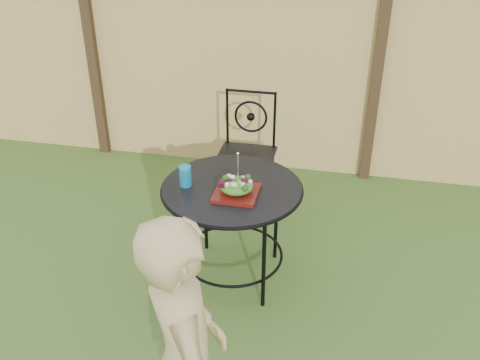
{
  "coord_description": "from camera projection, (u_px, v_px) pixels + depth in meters",
  "views": [
    {
      "loc": [
        1.07,
        -2.37,
        2.47
      ],
      "look_at": [
        0.45,
        0.56,
        0.75
      ],
      "focal_mm": 40.0,
      "sensor_mm": 36.0,
      "label": 1
    }
  ],
  "objects": [
    {
      "name": "ground",
      "position": [
        154.0,
        316.0,
        3.44
      ],
      "size": [
        60.0,
        60.0,
        0.0
      ],
      "primitive_type": "plane",
      "color": "#284516",
      "rests_on": "ground"
    },
    {
      "name": "salad",
      "position": [
        236.0,
        186.0,
        3.32
      ],
      "size": [
        0.21,
        0.21,
        0.08
      ],
      "primitive_type": "ellipsoid",
      "color": "#235614",
      "rests_on": "salad_plate"
    },
    {
      "name": "patio_table",
      "position": [
        232.0,
        205.0,
        3.51
      ],
      "size": [
        0.92,
        0.92,
        0.72
      ],
      "color": "black",
      "rests_on": "ground"
    },
    {
      "name": "fence",
      "position": [
        229.0,
        68.0,
        4.83
      ],
      "size": [
        8.0,
        0.12,
        1.9
      ],
      "color": "#E7C672",
      "rests_on": "ground"
    },
    {
      "name": "salad_plate",
      "position": [
        236.0,
        193.0,
        3.35
      ],
      "size": [
        0.27,
        0.27,
        0.02
      ],
      "primitive_type": "cube",
      "color": "#470D0A",
      "rests_on": "patio_table"
    },
    {
      "name": "patio_chair",
      "position": [
        247.0,
        148.0,
        4.41
      ],
      "size": [
        0.46,
        0.46,
        0.95
      ],
      "color": "black",
      "rests_on": "ground"
    },
    {
      "name": "fork",
      "position": [
        238.0,
        168.0,
        3.25
      ],
      "size": [
        0.01,
        0.01,
        0.18
      ],
      "primitive_type": "cylinder",
      "color": "silver",
      "rests_on": "salad"
    },
    {
      "name": "drinking_glass",
      "position": [
        185.0,
        176.0,
        3.42
      ],
      "size": [
        0.08,
        0.08,
        0.14
      ],
      "primitive_type": "cylinder",
      "color": "#0D74A2",
      "rests_on": "patio_table"
    }
  ]
}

